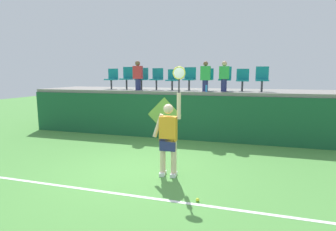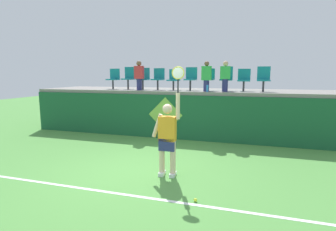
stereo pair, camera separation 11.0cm
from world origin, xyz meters
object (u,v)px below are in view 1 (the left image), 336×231
(water_bottle, at_px, (206,88))
(stadium_chair_2, at_px, (142,77))
(spectator_1, at_px, (205,76))
(stadium_chair_3, at_px, (157,78))
(stadium_chair_7, at_px, (225,77))
(stadium_chair_0, at_px, (112,78))
(spectator_0, at_px, (138,75))
(stadium_chair_9, at_px, (262,78))
(stadium_chair_8, at_px, (243,79))
(tennis_ball, at_px, (198,200))
(stadium_chair_6, at_px, (207,78))
(stadium_chair_1, at_px, (127,77))
(stadium_chair_4, at_px, (173,78))
(spectator_2, at_px, (224,76))
(stadium_chair_5, at_px, (190,77))
(tennis_player, at_px, (169,136))

(water_bottle, bearing_deg, stadium_chair_2, 164.00)
(water_bottle, relative_size, spectator_1, 0.23)
(stadium_chair_3, relative_size, stadium_chair_7, 0.96)
(stadium_chair_0, height_order, spectator_0, spectator_0)
(stadium_chair_0, height_order, stadium_chair_9, stadium_chair_9)
(stadium_chair_2, xyz_separation_m, spectator_0, (0.00, -0.44, 0.10))
(stadium_chair_8, bearing_deg, tennis_ball, -96.73)
(stadium_chair_6, bearing_deg, stadium_chair_3, 179.86)
(stadium_chair_1, distance_m, stadium_chair_4, 1.92)
(stadium_chair_6, distance_m, spectator_1, 0.45)
(tennis_ball, height_order, stadium_chair_6, stadium_chair_6)
(spectator_1, bearing_deg, stadium_chair_1, 172.09)
(stadium_chair_2, xyz_separation_m, spectator_2, (3.26, -0.42, 0.07))
(stadium_chair_5, height_order, stadium_chair_6, stadium_chair_5)
(tennis_player, distance_m, spectator_2, 4.26)
(stadium_chair_3, height_order, spectator_0, spectator_0)
(water_bottle, distance_m, stadium_chair_5, 1.14)
(stadium_chair_4, distance_m, stadium_chair_7, 1.99)
(spectator_1, bearing_deg, stadium_chair_2, 170.21)
(stadium_chair_5, relative_size, spectator_0, 0.78)
(stadium_chair_0, xyz_separation_m, spectator_1, (3.95, -0.45, 0.07))
(spectator_0, bearing_deg, tennis_player, -58.85)
(stadium_chair_0, height_order, stadium_chair_4, stadium_chair_0)
(stadium_chair_6, bearing_deg, spectator_2, -32.42)
(stadium_chair_5, height_order, stadium_chair_8, stadium_chair_5)
(tennis_player, xyz_separation_m, spectator_2, (0.88, 3.95, 1.34))
(stadium_chair_1, relative_size, stadium_chair_7, 1.02)
(stadium_chair_8, distance_m, stadium_chair_9, 0.66)
(tennis_player, xyz_separation_m, water_bottle, (0.32, 3.59, 0.91))
(tennis_player, relative_size, stadium_chair_2, 2.87)
(water_bottle, height_order, stadium_chair_5, stadium_chair_5)
(stadium_chair_1, xyz_separation_m, stadium_chair_2, (0.65, -0.00, -0.02))
(water_bottle, height_order, spectator_1, spectator_1)
(stadium_chair_7, bearing_deg, tennis_player, -101.43)
(stadium_chair_5, height_order, spectator_2, spectator_2)
(stadium_chair_4, bearing_deg, stadium_chair_2, 179.83)
(stadium_chair_7, xyz_separation_m, spectator_0, (-3.26, -0.44, 0.09))
(stadium_chair_6, relative_size, spectator_0, 0.73)
(water_bottle, xyz_separation_m, stadium_chair_4, (-1.42, 0.77, 0.33))
(stadium_chair_3, distance_m, stadium_chair_4, 0.64)
(stadium_chair_9, bearing_deg, tennis_ball, -103.48)
(stadium_chair_0, bearing_deg, stadium_chair_6, -0.08)
(tennis_ball, distance_m, stadium_chair_2, 6.69)
(tennis_player, xyz_separation_m, stadium_chair_0, (-3.71, 4.37, 1.26))
(stadium_chair_4, bearing_deg, stadium_chair_6, -0.14)
(water_bottle, bearing_deg, stadium_chair_9, 22.75)
(stadium_chair_4, bearing_deg, stadium_chair_0, 179.95)
(tennis_player, xyz_separation_m, stadium_chair_2, (-2.38, 4.37, 1.27))
(stadium_chair_4, height_order, stadium_chair_9, stadium_chair_9)
(tennis_player, relative_size, tennis_ball, 37.63)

